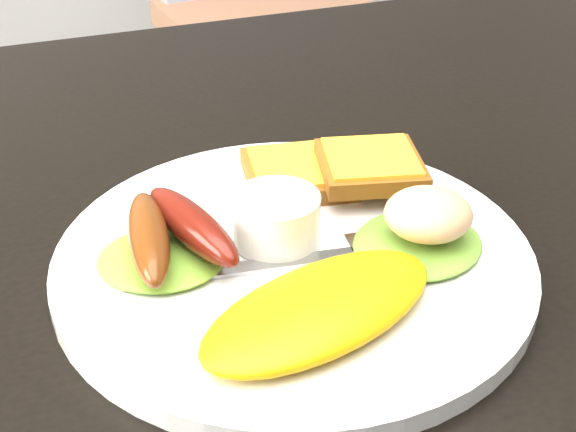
# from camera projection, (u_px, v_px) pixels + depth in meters

# --- Properties ---
(dining_table) EXTENTS (1.20, 0.80, 0.04)m
(dining_table) POSITION_uv_depth(u_px,v_px,m) (342.00, 222.00, 0.58)
(dining_table) COLOR black
(dining_table) RESTS_ON ground
(dining_chair) EXTENTS (0.50, 0.50, 0.05)m
(dining_chair) POSITION_uv_depth(u_px,v_px,m) (282.00, 26.00, 1.78)
(dining_chair) COLOR tan
(dining_chair) RESTS_ON ground
(person) EXTENTS (0.49, 0.33, 1.33)m
(person) POSITION_uv_depth(u_px,v_px,m) (171.00, 70.00, 0.99)
(person) COLOR navy
(person) RESTS_ON ground
(plate) EXTENTS (0.29, 0.29, 0.01)m
(plate) POSITION_uv_depth(u_px,v_px,m) (294.00, 260.00, 0.49)
(plate) COLOR white
(plate) RESTS_ON dining_table
(lettuce_left) EXTENTS (0.10, 0.09, 0.01)m
(lettuce_left) POSITION_uv_depth(u_px,v_px,m) (162.00, 259.00, 0.47)
(lettuce_left) COLOR #4C8D18
(lettuce_left) RESTS_ON plate
(lettuce_right) EXTENTS (0.11, 0.10, 0.01)m
(lettuce_right) POSITION_uv_depth(u_px,v_px,m) (417.00, 244.00, 0.49)
(lettuce_right) COLOR #649732
(lettuce_right) RESTS_ON plate
(omelette) EXTENTS (0.16, 0.11, 0.02)m
(omelette) POSITION_uv_depth(u_px,v_px,m) (320.00, 309.00, 0.43)
(omelette) COLOR yellow
(omelette) RESTS_ON plate
(sausage_a) EXTENTS (0.04, 0.10, 0.02)m
(sausage_a) POSITION_uv_depth(u_px,v_px,m) (149.00, 237.00, 0.46)
(sausage_a) COLOR #6D2E0D
(sausage_a) RESTS_ON lettuce_left
(sausage_b) EXTENTS (0.05, 0.10, 0.02)m
(sausage_b) POSITION_uv_depth(u_px,v_px,m) (192.00, 225.00, 0.48)
(sausage_b) COLOR #5C2314
(sausage_b) RESTS_ON lettuce_left
(ramekin) EXTENTS (0.07, 0.07, 0.03)m
(ramekin) POSITION_uv_depth(u_px,v_px,m) (276.00, 219.00, 0.49)
(ramekin) COLOR white
(ramekin) RESTS_ON plate
(toast_a) EXTENTS (0.08, 0.08, 0.01)m
(toast_a) POSITION_uv_depth(u_px,v_px,m) (298.00, 174.00, 0.56)
(toast_a) COLOR brown
(toast_a) RESTS_ON plate
(toast_b) EXTENTS (0.08, 0.08, 0.01)m
(toast_b) POSITION_uv_depth(u_px,v_px,m) (371.00, 166.00, 0.54)
(toast_b) COLOR brown
(toast_b) RESTS_ON toast_a
(potato_salad) EXTENTS (0.06, 0.06, 0.03)m
(potato_salad) POSITION_uv_depth(u_px,v_px,m) (428.00, 214.00, 0.48)
(potato_salad) COLOR beige
(potato_salad) RESTS_ON lettuce_right
(fork) EXTENTS (0.14, 0.03, 0.00)m
(fork) POSITION_uv_depth(u_px,v_px,m) (242.00, 269.00, 0.47)
(fork) COLOR #ADAFB7
(fork) RESTS_ON plate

